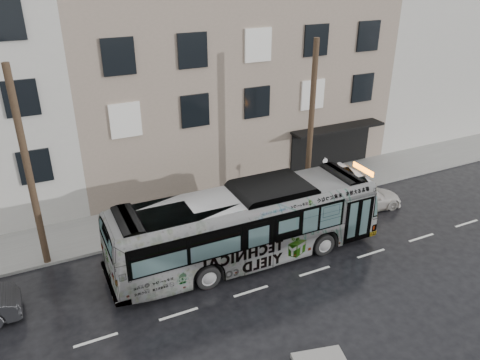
{
  "coord_description": "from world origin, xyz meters",
  "views": [
    {
      "loc": [
        -7.28,
        -16.48,
        12.67
      ],
      "look_at": [
        1.9,
        2.5,
        2.66
      ],
      "focal_mm": 35.0,
      "sensor_mm": 36.0,
      "label": 1
    }
  ],
  "objects_px": {
    "utility_pole_rear": "(28,172)",
    "sign_post": "(323,177)",
    "utility_pole_front": "(311,125)",
    "bus": "(247,225)",
    "white_sedan": "(365,199)"
  },
  "relations": [
    {
      "from": "utility_pole_rear",
      "to": "bus",
      "type": "xyz_separation_m",
      "value": [
        8.44,
        -3.49,
        -2.88
      ]
    },
    {
      "from": "sign_post",
      "to": "bus",
      "type": "relative_size",
      "value": 0.19
    },
    {
      "from": "bus",
      "to": "white_sedan",
      "type": "xyz_separation_m",
      "value": [
        8.05,
        1.37,
        -1.16
      ]
    },
    {
      "from": "utility_pole_front",
      "to": "bus",
      "type": "bearing_deg",
      "value": -147.87
    },
    {
      "from": "utility_pole_front",
      "to": "utility_pole_rear",
      "type": "xyz_separation_m",
      "value": [
        -14.0,
        0.0,
        0.0
      ]
    },
    {
      "from": "utility_pole_front",
      "to": "utility_pole_rear",
      "type": "relative_size",
      "value": 1.0
    },
    {
      "from": "utility_pole_rear",
      "to": "sign_post",
      "type": "distance_m",
      "value": 15.46
    },
    {
      "from": "white_sedan",
      "to": "bus",
      "type": "bearing_deg",
      "value": 104.82
    },
    {
      "from": "utility_pole_rear",
      "to": "bus",
      "type": "relative_size",
      "value": 0.71
    },
    {
      "from": "sign_post",
      "to": "white_sedan",
      "type": "distance_m",
      "value": 2.64
    },
    {
      "from": "utility_pole_rear",
      "to": "sign_post",
      "type": "bearing_deg",
      "value": 0.0
    },
    {
      "from": "bus",
      "to": "utility_pole_rear",
      "type": "bearing_deg",
      "value": 68.07
    },
    {
      "from": "utility_pole_front",
      "to": "utility_pole_rear",
      "type": "height_order",
      "value": "same"
    },
    {
      "from": "utility_pole_rear",
      "to": "sign_post",
      "type": "xyz_separation_m",
      "value": [
        15.1,
        0.0,
        -3.3
      ]
    },
    {
      "from": "utility_pole_rear",
      "to": "bus",
      "type": "distance_m",
      "value": 9.58
    }
  ]
}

